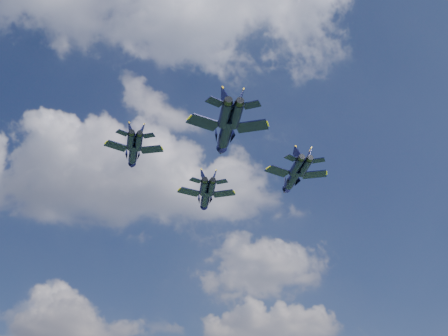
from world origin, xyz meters
TOP-DOWN VIEW (x-y plane):
  - jet_lead at (1.77, 20.59)m, footprint 12.51×15.90m
  - jet_left at (-12.50, 3.15)m, footprint 10.90×14.18m
  - jet_right at (18.31, 7.21)m, footprint 12.38×16.03m
  - jet_slot at (4.16, -7.36)m, footprint 14.12×18.07m

SIDE VIEW (x-z plane):
  - jet_right at x=18.31m, z-range 57.97..61.78m
  - jet_slot at x=4.16m, z-range 58.26..62.59m
  - jet_lead at x=1.77m, z-range 59.88..63.71m
  - jet_left at x=-12.50m, z-range 60.28..63.64m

